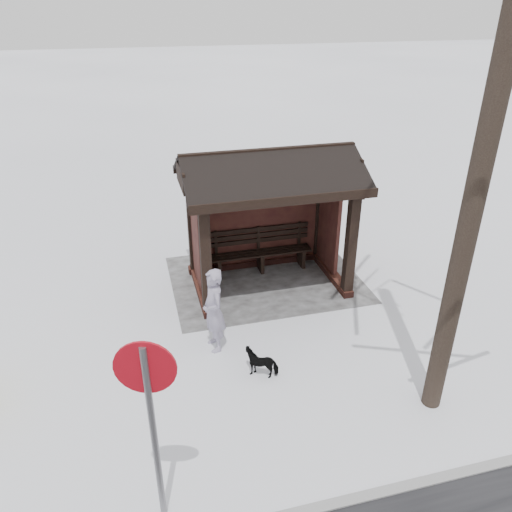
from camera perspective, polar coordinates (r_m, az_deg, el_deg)
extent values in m
plane|color=white|center=(11.22, 1.35, -3.18)|extent=(120.00, 120.00, 0.00)
cube|color=gray|center=(7.36, 14.35, -24.71)|extent=(120.00, 0.15, 0.06)
cube|color=gray|center=(11.38, 1.07, -2.65)|extent=(4.20, 3.20, 0.02)
cube|color=#3B1A15|center=(11.93, 0.17, -0.71)|extent=(3.30, 0.22, 0.16)
cube|color=#3B1A15|center=(11.63, 8.48, -1.85)|extent=(0.22, 2.10, 0.16)
cube|color=#3B1A15|center=(10.91, -6.26, -3.82)|extent=(0.22, 2.10, 0.16)
cube|color=black|center=(10.42, 10.75, 0.93)|extent=(0.20, 0.20, 2.30)
cube|color=black|center=(9.61, -5.73, -1.09)|extent=(0.20, 0.20, 2.30)
cube|color=black|center=(11.91, 7.20, 4.70)|extent=(0.20, 0.20, 2.30)
cube|color=black|center=(11.21, -7.27, 3.19)|extent=(0.20, 0.20, 2.30)
cube|color=black|center=(11.43, 0.18, 4.37)|extent=(2.80, 0.08, 2.14)
cube|color=black|center=(11.38, 8.28, 3.96)|extent=(0.08, 1.17, 2.14)
cube|color=black|center=(10.65, -6.84, 2.33)|extent=(0.08, 1.17, 2.14)
cube|color=black|center=(9.41, 3.01, 6.51)|extent=(3.40, 0.20, 0.18)
cube|color=black|center=(11.04, 0.19, 9.77)|extent=(3.40, 0.20, 0.18)
cylinder|color=black|center=(6.73, 25.01, 12.54)|extent=(0.29, 0.29, 8.55)
imported|color=#958EA7|center=(8.89, -4.87, -6.22)|extent=(0.47, 0.64, 1.61)
imported|color=black|center=(8.62, 0.67, -11.94)|extent=(0.65, 0.49, 0.50)
cylinder|color=slate|center=(6.11, -11.53, -19.79)|extent=(0.08, 0.08, 2.59)
cylinder|color=#B30C1A|center=(5.44, -12.56, -12.36)|extent=(0.66, 0.21, 0.67)
cylinder|color=white|center=(5.45, -12.57, -12.22)|extent=(0.51, 0.16, 0.52)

